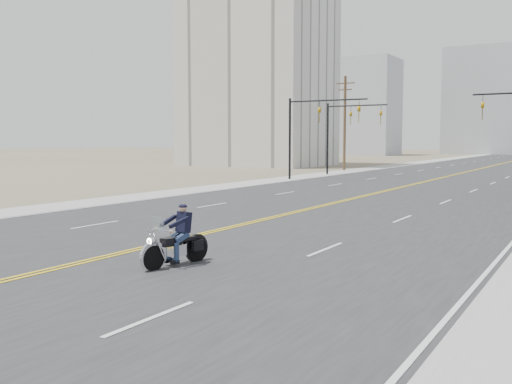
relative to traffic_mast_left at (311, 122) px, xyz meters
name	(u,v)px	position (x,y,z in m)	size (l,w,h in m)	color
ground_plane	(114,256)	(8.98, -32.00, -4.94)	(400.00, 400.00, 0.00)	#776D56
road	(494,166)	(8.98, 38.00, -4.93)	(20.00, 200.00, 0.01)	#303033
sidewalk_left	(409,164)	(-2.52, 38.00, -4.93)	(3.00, 200.00, 0.01)	#A5A5A0
traffic_mast_left	(311,122)	(0.00, 0.00, 0.00)	(7.10, 0.26, 7.00)	black
traffic_mast_far	(344,125)	(-0.33, 8.00, -0.06)	(6.10, 0.26, 7.00)	black
utility_pole_left	(345,122)	(-3.52, 16.00, 0.54)	(2.20, 0.30, 10.50)	brown
apartment_block	(258,54)	(-19.02, 23.00, 10.06)	(18.00, 14.00, 30.00)	silver
haze_bldg_a	(365,107)	(-26.02, 83.00, 6.06)	(14.00, 12.00, 22.00)	#B7BCC6
haze_bldg_d	(490,101)	(-3.02, 108.00, 8.06)	(20.00, 15.00, 26.00)	#ADB2B7
haze_bldg_f	(331,123)	(-41.02, 98.00, 3.06)	(12.00, 12.00, 16.00)	#ADB2B7
motorcyclist	(175,236)	(11.43, -32.14, -4.10)	(0.92, 2.14, 1.67)	black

